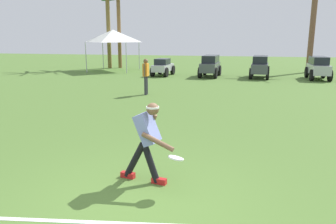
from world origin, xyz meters
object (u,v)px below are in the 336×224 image
at_px(frisbee_thrower, 147,138).
at_px(parked_car_slot_a, 163,67).
at_px(frisbee_in_flight, 176,158).
at_px(palm_tree_far_left, 108,16).
at_px(parked_car_slot_c, 260,66).
at_px(parked_car_slot_d, 318,67).
at_px(palm_tree_left_of_centre, 119,20).
at_px(teammate_midfield, 146,73).
at_px(event_tent, 113,36).
at_px(parked_car_slot_b, 210,65).
at_px(palm_tree_right_of_centre, 313,18).

distance_m(frisbee_thrower, parked_car_slot_a, 16.15).
relative_size(frisbee_in_flight, palm_tree_far_left, 0.05).
xyz_separation_m(parked_car_slot_a, parked_car_slot_c, (6.13, 0.09, 0.16)).
height_order(parked_car_slot_d, palm_tree_left_of_centre, palm_tree_left_of_centre).
bearing_deg(palm_tree_left_of_centre, teammate_midfield, -64.69).
distance_m(parked_car_slot_a, event_tent, 5.20).
relative_size(teammate_midfield, palm_tree_far_left, 0.23).
distance_m(parked_car_slot_b, palm_tree_right_of_centre, 8.34).
distance_m(palm_tree_right_of_centre, event_tent, 14.15).
relative_size(frisbee_in_flight, parked_car_slot_b, 0.15).
distance_m(parked_car_slot_d, palm_tree_left_of_centre, 15.16).
xyz_separation_m(teammate_midfield, parked_car_slot_c, (5.19, 7.35, -0.22)).
bearing_deg(frisbee_in_flight, parked_car_slot_d, 71.12).
relative_size(frisbee_in_flight, parked_car_slot_d, 0.15).
relative_size(frisbee_thrower, parked_car_slot_d, 0.59).
distance_m(teammate_midfield, parked_car_slot_b, 7.61).
relative_size(parked_car_slot_b, parked_car_slot_d, 1.02).
height_order(parked_car_slot_d, palm_tree_far_left, palm_tree_far_left).
relative_size(frisbee_thrower, teammate_midfield, 0.91).
distance_m(teammate_midfield, event_tent, 10.96).
xyz_separation_m(teammate_midfield, palm_tree_right_of_centre, (8.78, 11.36, 2.79)).
distance_m(teammate_midfield, palm_tree_right_of_centre, 14.63).
bearing_deg(teammate_midfield, palm_tree_right_of_centre, 52.30).
xyz_separation_m(teammate_midfield, parked_car_slot_d, (8.54, 7.30, -0.22)).
relative_size(frisbee_thrower, palm_tree_right_of_centre, 0.22).
height_order(teammate_midfield, palm_tree_far_left, palm_tree_far_left).
bearing_deg(event_tent, frisbee_in_flight, -65.88).
bearing_deg(parked_car_slot_a, parked_car_slot_c, 0.84).
distance_m(frisbee_in_flight, parked_car_slot_d, 17.06).
bearing_deg(frisbee_in_flight, teammate_midfield, 108.88).
distance_m(frisbee_in_flight, palm_tree_far_left, 22.63).
height_order(frisbee_thrower, parked_car_slot_a, frisbee_thrower).
bearing_deg(parked_car_slot_c, parked_car_slot_a, -179.16).
bearing_deg(event_tent, parked_car_slot_a, -27.87).
height_order(parked_car_slot_c, palm_tree_far_left, palm_tree_far_left).
bearing_deg(event_tent, parked_car_slot_b, -16.78).
relative_size(parked_car_slot_c, palm_tree_left_of_centre, 0.42).
bearing_deg(teammate_midfield, palm_tree_far_left, 118.97).
bearing_deg(frisbee_thrower, parked_car_slot_b, 91.15).
bearing_deg(teammate_midfield, event_tent, 118.63).
bearing_deg(palm_tree_far_left, parked_car_slot_c, -19.61).
relative_size(parked_car_slot_d, palm_tree_far_left, 0.36).
distance_m(parked_car_slot_d, palm_tree_right_of_centre, 5.06).
bearing_deg(frisbee_in_flight, parked_car_slot_b, 93.11).
distance_m(parked_car_slot_a, palm_tree_far_left, 7.71).
relative_size(frisbee_in_flight, teammate_midfield, 0.23).
height_order(teammate_midfield, parked_car_slot_c, teammate_midfield).
relative_size(frisbee_thrower, parked_car_slot_c, 0.57).
xyz_separation_m(frisbee_thrower, parked_car_slot_d, (6.08, 15.82, -0.07)).
height_order(frisbee_in_flight, palm_tree_right_of_centre, palm_tree_right_of_centre).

